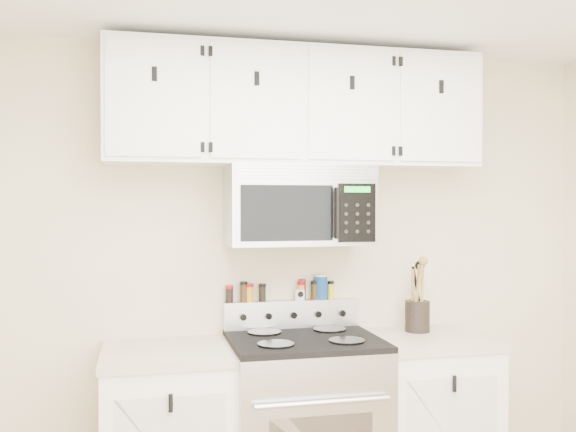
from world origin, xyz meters
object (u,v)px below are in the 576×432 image
object	(u,v)px
microwave	(298,205)
utensil_crock	(417,314)
range	(304,427)
salt_canister	(321,287)

from	to	relation	value
microwave	utensil_crock	xyz separation A→B (m)	(0.69, 0.02, -0.61)
range	salt_canister	xyz separation A→B (m)	(0.17, 0.28, 0.68)
range	salt_canister	world-z (taller)	salt_canister
range	salt_canister	bearing A→B (deg)	59.03
range	microwave	bearing A→B (deg)	89.77
range	utensil_crock	xyz separation A→B (m)	(0.69, 0.15, 0.53)
range	salt_canister	distance (m)	0.76
microwave	utensil_crock	distance (m)	0.92
utensil_crock	microwave	bearing A→B (deg)	-178.31
range	microwave	distance (m)	1.15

